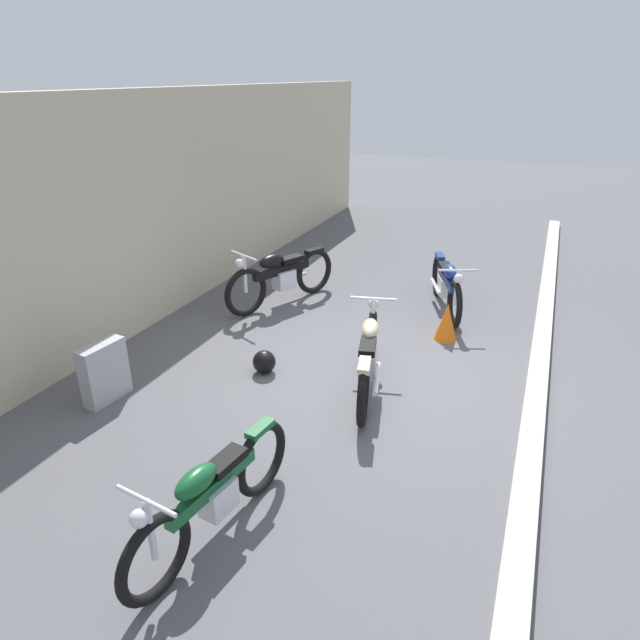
% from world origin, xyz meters
% --- Properties ---
extents(ground_plane, '(40.00, 40.00, 0.00)m').
position_xyz_m(ground_plane, '(0.00, 0.00, 0.00)').
color(ground_plane, '#56565B').
extents(building_wall, '(18.00, 0.30, 3.34)m').
position_xyz_m(building_wall, '(0.00, 3.75, 1.67)').
color(building_wall, beige).
rests_on(building_wall, ground_plane).
extents(curb_strip, '(18.00, 0.24, 0.12)m').
position_xyz_m(curb_strip, '(0.00, -1.93, 0.06)').
color(curb_strip, '#B7B2A8').
rests_on(curb_strip, ground_plane).
extents(stone_marker, '(0.59, 0.26, 0.72)m').
position_xyz_m(stone_marker, '(-1.76, 2.72, 0.36)').
color(stone_marker, '#9E9EA3').
rests_on(stone_marker, ground_plane).
extents(helmet, '(0.30, 0.30, 0.30)m').
position_xyz_m(helmet, '(-0.48, 1.33, 0.15)').
color(helmet, black).
rests_on(helmet, ground_plane).
extents(traffic_cone, '(0.32, 0.32, 0.55)m').
position_xyz_m(traffic_cone, '(1.38, -0.64, 0.28)').
color(traffic_cone, orange).
rests_on(traffic_cone, ground_plane).
extents(motorcycle_blue, '(1.95, 0.94, 0.92)m').
position_xyz_m(motorcycle_blue, '(2.45, -0.42, 0.45)').
color(motorcycle_blue, black).
rests_on(motorcycle_blue, ground_plane).
extents(motorcycle_cream, '(2.06, 0.75, 0.94)m').
position_xyz_m(motorcycle_cream, '(-0.38, -0.03, 0.45)').
color(motorcycle_cream, black).
rests_on(motorcycle_cream, ground_plane).
extents(motorcycle_green, '(1.98, 0.55, 0.89)m').
position_xyz_m(motorcycle_green, '(-3.09, 0.40, 0.43)').
color(motorcycle_green, black).
rests_on(motorcycle_green, ground_plane).
extents(motorcycle_black, '(2.09, 1.09, 1.01)m').
position_xyz_m(motorcycle_black, '(1.68, 2.15, 0.49)').
color(motorcycle_black, black).
rests_on(motorcycle_black, ground_plane).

